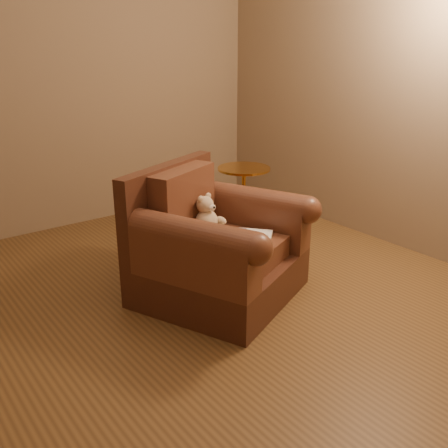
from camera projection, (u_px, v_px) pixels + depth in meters
floor at (182, 325)px, 2.84m from camera, size 4.00×4.00×0.00m
armchair at (214, 248)px, 3.10m from camera, size 1.15×1.13×0.80m
teddy_bear at (208, 218)px, 3.12m from camera, size 0.18×0.21×0.25m
guidebook at (251, 241)px, 2.97m from camera, size 0.42×0.41×0.03m
side_table at (244, 200)px, 4.02m from camera, size 0.42×0.42×0.58m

